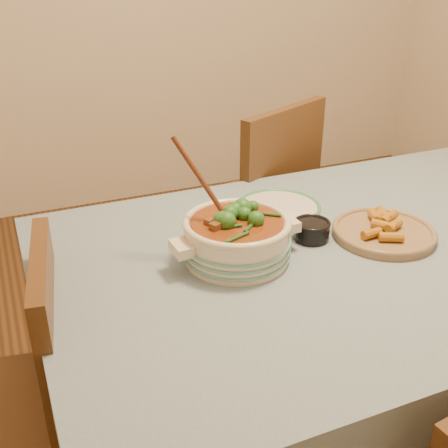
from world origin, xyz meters
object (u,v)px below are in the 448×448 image
Objects in this scene: chair_far at (258,205)px; fried_plate at (384,231)px; dining_table at (347,274)px; condiment_bowl at (312,229)px; stew_casserole at (236,235)px; chair_left at (17,393)px; white_plate at (278,208)px.

fried_plate is at bearing 67.69° from chair_far.
condiment_bowl is at bearing 136.24° from dining_table.
chair_left is at bearing 178.82° from stew_casserole.
condiment_bowl is 0.88m from chair_left.
stew_casserole is at bearing 96.82° from chair_left.
stew_casserole is at bearing 34.50° from chair_far.
stew_casserole is at bearing -138.01° from white_plate.
chair_left is at bearing 176.58° from fried_plate.
fried_plate is (0.12, 0.01, 0.11)m from dining_table.
chair_left is at bearing -179.47° from condiment_bowl.
white_plate is 0.20m from condiment_bowl.
white_plate is 0.31× the size of chair_far.
dining_table is 0.16m from condiment_bowl.
white_plate is at bearing 126.51° from fried_plate.
condiment_bowl is at bearing -89.70° from white_plate.
fried_plate reaches higher than white_plate.
chair_far is (0.16, 0.46, -0.22)m from white_plate.
chair_left is (-1.03, 0.06, -0.28)m from fried_plate.
dining_table is at bearing -9.99° from stew_casserole.
fried_plate is at bearing -53.49° from white_plate.
stew_casserole reaches higher than dining_table.
condiment_bowl is at bearing 4.75° from stew_casserole.
stew_casserole is at bearing 170.01° from dining_table.
fried_plate is 0.41× the size of chair_left.
fried_plate is 0.37× the size of chair_far.
chair_far is (0.08, 0.74, -0.11)m from dining_table.
chair_far reaches higher than fried_plate.
dining_table is 0.16m from fried_plate.
stew_casserole reaches higher than chair_far.
chair_far is at bearing 70.84° from white_plate.
chair_far is (-0.03, 0.73, -0.22)m from fried_plate.
chair_far is at bearing 131.89° from chair_left.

